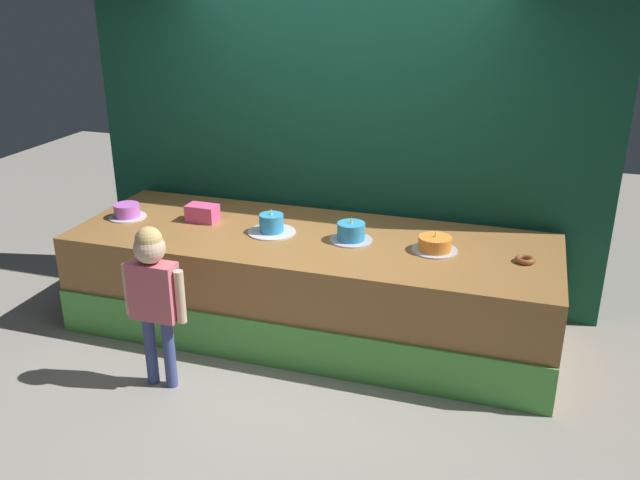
{
  "coord_description": "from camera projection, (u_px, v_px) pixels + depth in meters",
  "views": [
    {
      "loc": [
        1.46,
        -3.73,
        2.54
      ],
      "look_at": [
        0.15,
        0.37,
        0.83
      ],
      "focal_mm": 37.66,
      "sensor_mm": 36.0,
      "label": 1
    }
  ],
  "objects": [
    {
      "name": "ground_plane",
      "position": [
        283.0,
        368.0,
        4.65
      ],
      "size": [
        12.0,
        12.0,
        0.0
      ],
      "primitive_type": "plane",
      "color": "gray"
    },
    {
      "name": "cake_center_left",
      "position": [
        271.0,
        225.0,
        4.96
      ],
      "size": [
        0.36,
        0.36,
        0.19
      ],
      "color": "silver",
      "rests_on": "stage_platform"
    },
    {
      "name": "donut",
      "position": [
        525.0,
        260.0,
        4.46
      ],
      "size": [
        0.13,
        0.13,
        0.04
      ],
      "primitive_type": "torus",
      "color": "brown",
      "rests_on": "stage_platform"
    },
    {
      "name": "cake_center_right",
      "position": [
        351.0,
        233.0,
        4.82
      ],
      "size": [
        0.31,
        0.31,
        0.19
      ],
      "color": "silver",
      "rests_on": "stage_platform"
    },
    {
      "name": "pink_box",
      "position": [
        202.0,
        213.0,
        5.2
      ],
      "size": [
        0.24,
        0.15,
        0.13
      ],
      "primitive_type": "cube",
      "rotation": [
        0.0,
        0.0,
        -0.02
      ],
      "color": "#F25491",
      "rests_on": "stage_platform"
    },
    {
      "name": "child_figure",
      "position": [
        153.0,
        286.0,
        4.21
      ],
      "size": [
        0.43,
        0.2,
        1.12
      ],
      "color": "#3F4C8C",
      "rests_on": "ground_plane"
    },
    {
      "name": "cake_far_right",
      "position": [
        435.0,
        244.0,
        4.64
      ],
      "size": [
        0.32,
        0.32,
        0.15
      ],
      "color": "silver",
      "rests_on": "stage_platform"
    },
    {
      "name": "cake_far_left",
      "position": [
        127.0,
        211.0,
        5.28
      ],
      "size": [
        0.29,
        0.29,
        0.11
      ],
      "color": "silver",
      "rests_on": "stage_platform"
    },
    {
      "name": "stage_platform",
      "position": [
        311.0,
        283.0,
        5.05
      ],
      "size": [
        3.55,
        1.25,
        0.75
      ],
      "color": "#9E6B38",
      "rests_on": "ground_plane"
    },
    {
      "name": "curtain_backdrop",
      "position": [
        339.0,
        133.0,
        5.32
      ],
      "size": [
        4.21,
        0.08,
        2.73
      ],
      "primitive_type": "cube",
      "color": "#144C38",
      "rests_on": "ground_plane"
    }
  ]
}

